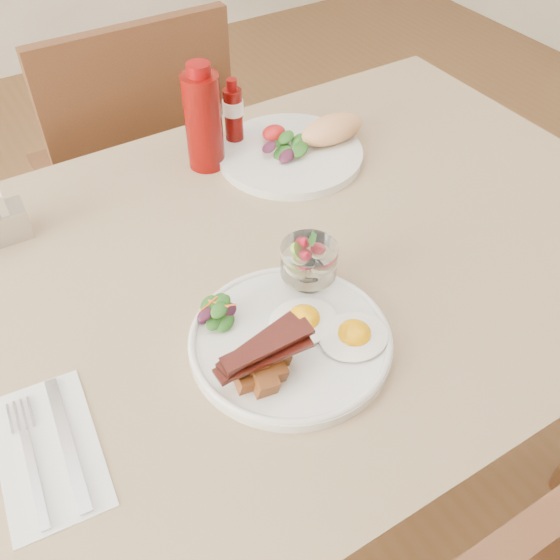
{
  "coord_description": "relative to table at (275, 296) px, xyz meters",
  "views": [
    {
      "loc": [
        -0.37,
        -0.63,
        1.42
      ],
      "look_at": [
        -0.05,
        -0.1,
        0.82
      ],
      "focal_mm": 40.0,
      "sensor_mm": 36.0,
      "label": 1
    }
  ],
  "objects": [
    {
      "name": "napkin_cutlery",
      "position": [
        -0.41,
        -0.15,
        0.09
      ],
      "size": [
        0.13,
        0.22,
        0.01
      ],
      "rotation": [
        0.0,
        0.0,
        -0.09
      ],
      "color": "white",
      "rests_on": "table"
    },
    {
      "name": "hot_sauce_bottle",
      "position": [
        0.1,
        0.32,
        0.16
      ],
      "size": [
        0.05,
        0.05,
        0.14
      ],
      "rotation": [
        0.0,
        0.0,
        0.19
      ],
      "color": "#5F0705",
      "rests_on": "table"
    },
    {
      "name": "main_plate",
      "position": [
        -0.07,
        -0.16,
        0.1
      ],
      "size": [
        0.28,
        0.28,
        0.02
      ],
      "primitive_type": "cylinder",
      "color": "silver",
      "rests_on": "table"
    },
    {
      "name": "fruit_cup",
      "position": [
        0.0,
        -0.09,
        0.15
      ],
      "size": [
        0.08,
        0.08,
        0.08
      ],
      "rotation": [
        0.0,
        0.0,
        0.32
      ],
      "color": "white",
      "rests_on": "main_plate"
    },
    {
      "name": "ketchup_bottle",
      "position": [
        0.03,
        0.29,
        0.18
      ],
      "size": [
        0.08,
        0.08,
        0.2
      ],
      "rotation": [
        0.0,
        0.0,
        0.26
      ],
      "color": "#5F0705",
      "rests_on": "table"
    },
    {
      "name": "bacon_potato_pile",
      "position": [
        -0.14,
        -0.2,
        0.13
      ],
      "size": [
        0.13,
        0.08,
        0.06
      ],
      "rotation": [
        0.0,
        0.0,
        -0.43
      ],
      "color": "brown",
      "rests_on": "main_plate"
    },
    {
      "name": "chair_far",
      "position": [
        0.0,
        0.66,
        -0.14
      ],
      "size": [
        0.42,
        0.42,
        0.93
      ],
      "color": "#57331B",
      "rests_on": "ground"
    },
    {
      "name": "table",
      "position": [
        0.0,
        0.0,
        0.0
      ],
      "size": [
        1.33,
        0.88,
        0.75
      ],
      "color": "#57331B",
      "rests_on": "ground"
    },
    {
      "name": "fried_eggs",
      "position": [
        -0.02,
        -0.18,
        0.11
      ],
      "size": [
        0.16,
        0.17,
        0.03
      ],
      "rotation": [
        0.0,
        0.0,
        -0.3
      ],
      "color": "white",
      "rests_on": "main_plate"
    },
    {
      "name": "side_salad",
      "position": [
        -0.14,
        -0.09,
        0.12
      ],
      "size": [
        0.06,
        0.06,
        0.03
      ],
      "rotation": [
        0.0,
        0.0,
        -0.06
      ],
      "color": "#1C5015",
      "rests_on": "main_plate"
    },
    {
      "name": "second_plate",
      "position": [
        0.19,
        0.22,
        0.11
      ],
      "size": [
        0.3,
        0.28,
        0.07
      ],
      "rotation": [
        0.0,
        0.0,
        0.3
      ],
      "color": "silver",
      "rests_on": "table"
    }
  ]
}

